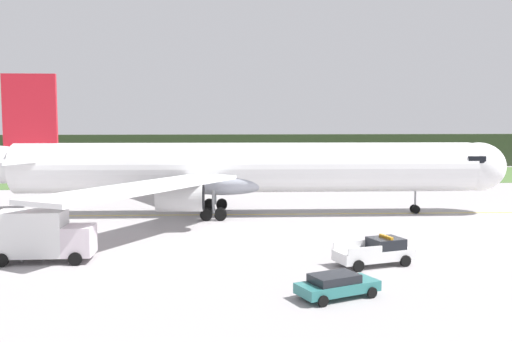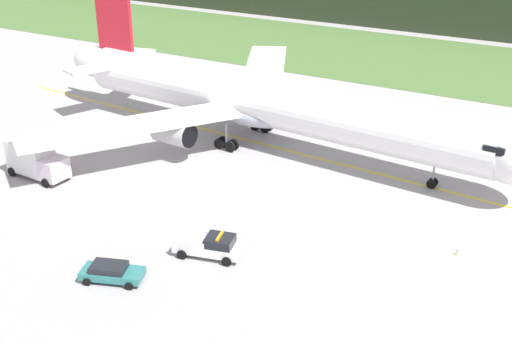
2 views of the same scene
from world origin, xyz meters
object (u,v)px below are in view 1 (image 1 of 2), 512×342
at_px(catering_truck, 42,235).
at_px(staff_car, 337,285).
at_px(airliner, 240,169).
at_px(ops_pickup_truck, 376,252).

xyz_separation_m(catering_truck, staff_car, (17.78, -9.93, -1.14)).
bearing_deg(airliner, catering_truck, -130.62).
height_order(airliner, ops_pickup_truck, airliner).
bearing_deg(catering_truck, ops_pickup_truck, -9.48).
distance_m(airliner, ops_pickup_truck, 22.93).
xyz_separation_m(airliner, ops_pickup_truck, (7.01, -21.48, -3.91)).
relative_size(airliner, catering_truck, 8.79).
bearing_deg(ops_pickup_truck, airliner, 108.08).
bearing_deg(ops_pickup_truck, staff_car, -125.72).
xyz_separation_m(airliner, catering_truck, (-15.24, -17.77, -2.97)).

